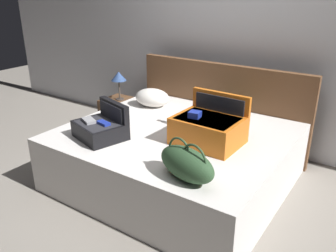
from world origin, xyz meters
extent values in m
plane|color=gray|center=(0.00, 0.00, 0.00)|extent=(12.00, 12.00, 0.00)
cube|color=silver|center=(0.00, 1.65, 1.30)|extent=(8.00, 0.10, 2.60)
cube|color=silver|center=(0.00, 0.40, 0.27)|extent=(2.05, 1.83, 0.54)
cube|color=brown|center=(0.00, 1.35, 0.51)|extent=(2.09, 0.08, 1.02)
cube|color=#D16619|center=(0.37, 0.32, 0.66)|extent=(0.58, 0.43, 0.24)
cube|color=#28282D|center=(0.37, 0.32, 0.70)|extent=(0.51, 0.38, 0.17)
cube|color=#1E33A5|center=(0.27, 0.27, 0.81)|extent=(0.11, 0.10, 0.06)
cube|color=#D16619|center=(0.38, 0.55, 0.75)|extent=(0.56, 0.06, 0.42)
cube|color=#28282D|center=(0.38, 0.52, 0.75)|extent=(0.48, 0.03, 0.35)
cube|color=black|center=(-0.50, -0.14, 0.61)|extent=(0.50, 0.42, 0.15)
cube|color=#28282D|center=(-0.50, -0.14, 0.64)|extent=(0.44, 0.37, 0.10)
cube|color=#99999E|center=(-0.58, -0.16, 0.70)|extent=(0.18, 0.14, 0.03)
cube|color=#1E33A5|center=(-0.43, -0.13, 0.70)|extent=(0.14, 0.09, 0.03)
cube|color=black|center=(-0.45, 0.04, 0.70)|extent=(0.43, 0.17, 0.32)
cube|color=#28282D|center=(-0.46, 0.01, 0.70)|extent=(0.35, 0.11, 0.27)
ellipsoid|color=#2D4C2D|center=(0.54, -0.29, 0.66)|extent=(0.54, 0.34, 0.24)
torus|color=#2D4C2D|center=(0.47, -0.27, 0.72)|extent=(0.23, 0.07, 0.23)
torus|color=#2D4C2D|center=(0.61, -0.31, 0.72)|extent=(0.23, 0.07, 0.23)
ellipsoid|color=#4C724C|center=(0.18, 0.99, 0.63)|extent=(0.49, 0.32, 0.17)
ellipsoid|color=white|center=(-0.63, 0.87, 0.64)|extent=(0.44, 0.35, 0.20)
cube|color=brown|center=(-1.30, 1.06, 0.22)|extent=(0.44, 0.40, 0.45)
cylinder|color=#3F3833|center=(-1.30, 1.06, 0.45)|extent=(0.11, 0.11, 0.02)
cylinder|color=#4C443D|center=(-1.30, 1.06, 0.58)|extent=(0.02, 0.02, 0.24)
cone|color=navy|center=(-1.30, 1.06, 0.76)|extent=(0.19, 0.19, 0.12)
camera|label=1|loc=(1.66, -2.18, 1.84)|focal=37.27mm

